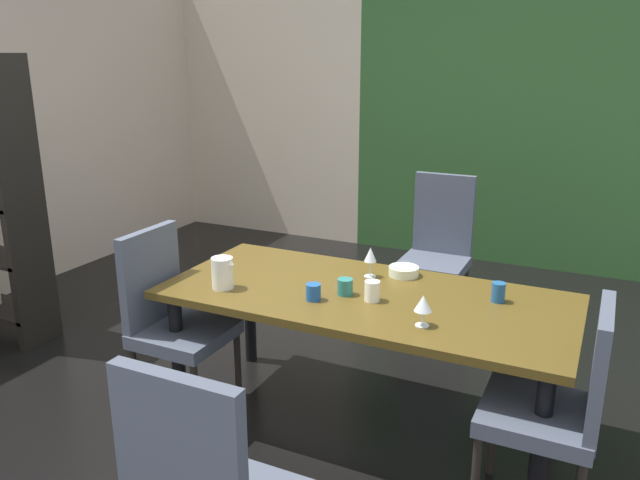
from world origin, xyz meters
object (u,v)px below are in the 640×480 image
cup_near_shelf (345,287)px  pitcher_west (223,273)px  serving_bowl_corner (404,271)px  cup_south (498,292)px  dining_table (365,308)px  wine_glass_north (423,304)px  chair_right_near (560,402)px  chair_head_far (438,246)px  cup_front (372,291)px  cup_left (313,292)px  chair_left_near (171,315)px  wine_glass_near_window (370,256)px

cup_near_shelf → pitcher_west: size_ratio=0.50×
serving_bowl_corner → cup_south: 0.54m
dining_table → wine_glass_north: size_ratio=14.23×
chair_right_near → pitcher_west: chair_right_near is taller
cup_near_shelf → pitcher_west: 0.62m
serving_bowl_corner → dining_table: bearing=-105.4°
chair_head_far → cup_front: chair_head_far is taller
cup_front → cup_left: (-0.26, -0.11, -0.01)m
chair_head_far → pitcher_west: 1.79m
cup_left → chair_head_far: bearing=83.6°
wine_glass_north → serving_bowl_corner: 0.64m
cup_south → chair_right_near: bearing=-54.6°
chair_head_far → chair_left_near: 1.96m
pitcher_west → cup_near_shelf: bearing=17.4°
chair_head_far → cup_near_shelf: bearing=87.3°
dining_table → chair_head_far: 1.41m
wine_glass_near_window → serving_bowl_corner: wine_glass_near_window is taller
wine_glass_near_window → cup_near_shelf: 0.30m
chair_left_near → cup_front: (1.02, 0.24, 0.22)m
dining_table → cup_south: cup_south is taller
pitcher_west → wine_glass_north: bearing=-0.4°
dining_table → pitcher_west: pitcher_west is taller
wine_glass_north → cup_left: size_ratio=1.75×
serving_bowl_corner → cup_front: size_ratio=1.62×
chair_left_near → cup_south: chair_left_near is taller
cup_front → wine_glass_north: bearing=-30.2°
chair_right_near → cup_south: bearing=35.4°
dining_table → pitcher_west: bearing=-160.0°
wine_glass_north → cup_left: (-0.55, 0.06, -0.06)m
cup_near_shelf → dining_table: bearing=35.7°
dining_table → cup_south: 0.64m
chair_left_near → wine_glass_north: 1.35m
chair_head_far → chair_left_near: chair_head_far is taller
wine_glass_near_window → cup_near_shelf: size_ratio=2.00×
wine_glass_near_window → pitcher_west: same height
wine_glass_near_window → cup_south: 0.68m
cup_south → pitcher_west: pitcher_west is taller
cup_front → pitcher_west: size_ratio=0.61×
cup_near_shelf → cup_left: same height
wine_glass_north → cup_south: (0.24, 0.42, -0.05)m
chair_right_near → wine_glass_north: (-0.59, 0.06, 0.29)m
chair_head_far → cup_near_shelf: size_ratio=13.23×
dining_table → chair_left_near: bearing=-161.8°
cup_south → cup_near_shelf: bearing=-161.5°
cup_south → cup_left: (-0.80, -0.36, -0.01)m
chair_head_far → wine_glass_north: (0.38, -1.66, 0.25)m
chair_head_far → chair_right_near: 1.97m
serving_bowl_corner → cup_front: cup_front is taller
pitcher_west → dining_table: bearing=20.0°
wine_glass_north → pitcher_west: size_ratio=0.87×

